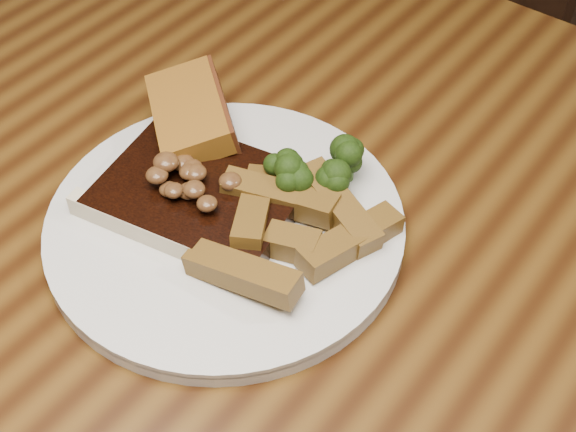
# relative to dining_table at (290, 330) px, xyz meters

# --- Properties ---
(dining_table) EXTENTS (1.60, 0.90, 0.75)m
(dining_table) POSITION_rel_dining_table_xyz_m (0.00, 0.00, 0.00)
(dining_table) COLOR #4B2F0F
(dining_table) RESTS_ON ground
(chair_far) EXTENTS (0.47, 0.47, 0.93)m
(chair_far) POSITION_rel_dining_table_xyz_m (-0.20, 0.67, -0.15)
(chair_far) COLOR black
(chair_far) RESTS_ON ground
(plate) EXTENTS (0.31, 0.31, 0.01)m
(plate) POSITION_rel_dining_table_xyz_m (-0.06, -0.00, 0.10)
(plate) COLOR silver
(plate) RESTS_ON dining_table
(steak) EXTENTS (0.18, 0.15, 0.02)m
(steak) POSITION_rel_dining_table_xyz_m (-0.09, -0.00, 0.12)
(steak) COLOR black
(steak) RESTS_ON plate
(steak_bone) EXTENTS (0.16, 0.04, 0.02)m
(steak_bone) POSITION_rel_dining_table_xyz_m (-0.09, -0.06, 0.11)
(steak_bone) COLOR beige
(steak_bone) RESTS_ON plate
(mushroom_pile) EXTENTS (0.06, 0.06, 0.03)m
(mushroom_pile) POSITION_rel_dining_table_xyz_m (-0.09, -0.01, 0.14)
(mushroom_pile) COLOR brown
(mushroom_pile) RESTS_ON steak
(garlic_bread) EXTENTS (0.12, 0.11, 0.02)m
(garlic_bread) POSITION_rel_dining_table_xyz_m (-0.15, 0.05, 0.12)
(garlic_bread) COLOR #995C1B
(garlic_bread) RESTS_ON plate
(potato_wedges) EXTENTS (0.12, 0.12, 0.02)m
(potato_wedges) POSITION_rel_dining_table_xyz_m (0.00, -0.00, 0.12)
(potato_wedges) COLOR brown
(potato_wedges) RESTS_ON plate
(broccoli_cluster) EXTENTS (0.07, 0.07, 0.04)m
(broccoli_cluster) POSITION_rel_dining_table_xyz_m (-0.02, 0.06, 0.12)
(broccoli_cluster) COLOR #1F370C
(broccoli_cluster) RESTS_ON plate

